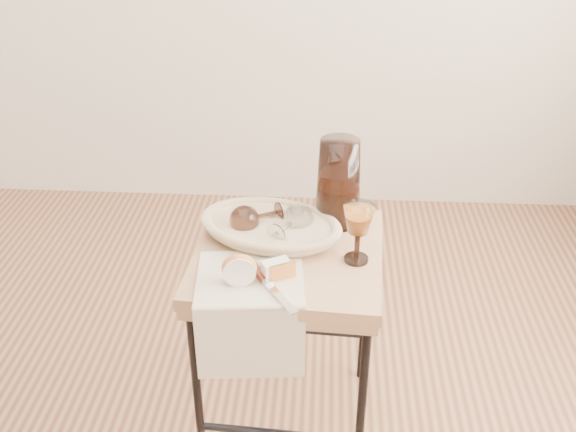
# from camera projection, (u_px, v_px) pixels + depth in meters

# --- Properties ---
(side_table) EXTENTS (0.53, 0.53, 0.64)m
(side_table) POSITION_uv_depth(u_px,v_px,m) (288.00, 341.00, 1.95)
(side_table) COLOR brown
(side_table) RESTS_ON floor
(tea_towel) EXTENTS (0.29, 0.27, 0.01)m
(tea_towel) POSITION_uv_depth(u_px,v_px,m) (250.00, 278.00, 1.68)
(tea_towel) COLOR beige
(tea_towel) RESTS_ON side_table
(bread_basket) EXTENTS (0.41, 0.33, 0.05)m
(bread_basket) POSITION_uv_depth(u_px,v_px,m) (270.00, 229.00, 1.84)
(bread_basket) COLOR #987559
(bread_basket) RESTS_ON side_table
(goblet_lying_a) EXTENTS (0.16, 0.14, 0.08)m
(goblet_lying_a) POSITION_uv_depth(u_px,v_px,m) (259.00, 216.00, 1.85)
(goblet_lying_a) COLOR #533225
(goblet_lying_a) RESTS_ON bread_basket
(goblet_lying_b) EXTENTS (0.14, 0.16, 0.08)m
(goblet_lying_b) POSITION_uv_depth(u_px,v_px,m) (289.00, 224.00, 1.81)
(goblet_lying_b) COLOR white
(goblet_lying_b) RESTS_ON bread_basket
(pitcher) EXTENTS (0.25, 0.30, 0.29)m
(pitcher) POSITION_uv_depth(u_px,v_px,m) (339.00, 182.00, 1.87)
(pitcher) COLOR black
(pitcher) RESTS_ON side_table
(wine_goblet) EXTENTS (0.11, 0.11, 0.17)m
(wine_goblet) POSITION_uv_depth(u_px,v_px,m) (358.00, 233.00, 1.71)
(wine_goblet) COLOR white
(wine_goblet) RESTS_ON side_table
(apple_half) EXTENTS (0.09, 0.06, 0.08)m
(apple_half) POSITION_uv_depth(u_px,v_px,m) (239.00, 268.00, 1.64)
(apple_half) COLOR red
(apple_half) RESTS_ON tea_towel
(apple_wedge) EXTENTS (0.08, 0.07, 0.05)m
(apple_wedge) POSITION_uv_depth(u_px,v_px,m) (276.00, 269.00, 1.67)
(apple_wedge) COLOR white
(apple_wedge) RESTS_ON tea_towel
(table_knife) EXTENTS (0.14, 0.20, 0.02)m
(table_knife) POSITION_uv_depth(u_px,v_px,m) (270.00, 285.00, 1.63)
(table_knife) COLOR silver
(table_knife) RESTS_ON tea_towel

